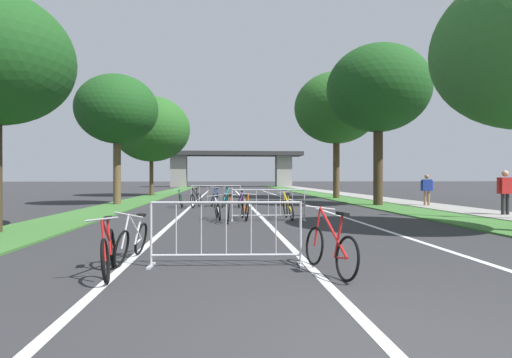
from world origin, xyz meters
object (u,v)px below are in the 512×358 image
at_px(tree_left_oak_mid, 151,129).
at_px(bicycle_silver_9, 217,209).
at_px(bicycle_yellow_3, 288,209).
at_px(bicycle_orange_11, 245,209).
at_px(tree_right_cypress_far, 336,108).
at_px(bicycle_red_0, 109,251).
at_px(bicycle_black_5, 196,199).
at_px(bicycle_teal_7, 225,199).
at_px(tree_left_maple_mid, 117,110).
at_px(bicycle_white_6, 132,241).
at_px(bicycle_blue_4, 215,199).
at_px(bicycle_red_10, 330,248).
at_px(pedestrian_in_red_jacket, 427,187).
at_px(bicycle_orange_1, 229,210).
at_px(bicycle_purple_2, 241,200).
at_px(crowd_barrier_nearest, 226,234).
at_px(crowd_barrier_second, 268,205).
at_px(crowd_barrier_third, 216,196).
at_px(pedestrian_strolling, 505,188).
at_px(tree_right_pine_far, 378,89).
at_px(bicycle_green_8, 181,200).

xyz_separation_m(tree_left_oak_mid, bicycle_silver_9, (5.36, -18.09, -4.87)).
xyz_separation_m(bicycle_yellow_3, bicycle_orange_11, (-1.49, -0.03, -0.02)).
bearing_deg(tree_right_cypress_far, bicycle_silver_9, -121.12).
distance_m(bicycle_red_0, bicycle_black_5, 13.43).
relative_size(tree_left_oak_mid, bicycle_teal_7, 4.71).
distance_m(tree_left_maple_mid, bicycle_white_6, 15.67).
bearing_deg(bicycle_blue_4, bicycle_red_10, 106.57).
xyz_separation_m(bicycle_silver_9, pedestrian_in_red_jacket, (10.17, 5.20, 0.62)).
bearing_deg(bicycle_yellow_3, bicycle_teal_7, 108.95).
distance_m(bicycle_silver_9, bicycle_orange_11, 0.95).
distance_m(tree_left_maple_mid, bicycle_orange_1, 11.35).
bearing_deg(bicycle_yellow_3, bicycle_blue_4, 110.45).
relative_size(tree_right_cypress_far, bicycle_silver_9, 5.50).
xyz_separation_m(bicycle_teal_7, pedestrian_in_red_jacket, (9.86, -0.55, 0.59)).
distance_m(bicycle_orange_1, bicycle_purple_2, 6.62).
height_order(bicycle_white_6, bicycle_teal_7, bicycle_teal_7).
bearing_deg(bicycle_silver_9, crowd_barrier_nearest, -94.77).
bearing_deg(bicycle_silver_9, bicycle_teal_7, 80.28).
relative_size(tree_left_oak_mid, crowd_barrier_second, 3.12).
height_order(crowd_barrier_second, bicycle_silver_9, crowd_barrier_second).
xyz_separation_m(bicycle_yellow_3, bicycle_silver_9, (-2.44, -0.05, -0.01)).
xyz_separation_m(crowd_barrier_third, bicycle_yellow_3, (2.59, -6.22, -0.16)).
height_order(bicycle_yellow_3, pedestrian_strolling, pedestrian_strolling).
height_order(crowd_barrier_third, bicycle_silver_9, crowd_barrier_third).
relative_size(tree_right_pine_far, crowd_barrier_nearest, 3.27).
bearing_deg(bicycle_black_5, bicycle_orange_1, 115.10).
distance_m(bicycle_white_6, pedestrian_in_red_jacket, 16.53).
distance_m(tree_left_oak_mid, crowd_barrier_nearest, 26.30).
relative_size(bicycle_yellow_3, bicycle_teal_7, 1.02).
distance_m(tree_left_oak_mid, bicycle_black_5, 13.86).
xyz_separation_m(tree_right_pine_far, tree_right_cypress_far, (-0.13, 7.05, 0.25)).
bearing_deg(crowd_barrier_nearest, tree_right_cypress_far, 69.27).
bearing_deg(bicycle_black_5, bicycle_blue_4, -125.20).
bearing_deg(bicycle_white_6, bicycle_red_10, 166.17).
height_order(tree_left_oak_mid, bicycle_red_10, tree_left_oak_mid).
bearing_deg(pedestrian_in_red_jacket, bicycle_red_10, -109.25).
relative_size(tree_left_maple_mid, crowd_barrier_nearest, 2.73).
xyz_separation_m(bicycle_purple_2, pedestrian_in_red_jacket, (9.07, -0.54, 0.62)).
xyz_separation_m(crowd_barrier_second, bicycle_orange_11, (-0.75, 0.48, -0.18)).
height_order(crowd_barrier_second, crowd_barrier_third, same).
relative_size(crowd_barrier_nearest, bicycle_silver_9, 1.59).
height_order(crowd_barrier_second, bicycle_red_10, crowd_barrier_second).
distance_m(tree_right_pine_far, bicycle_red_10, 16.14).
distance_m(crowd_barrier_second, pedestrian_in_red_jacket, 10.20).
distance_m(tree_left_maple_mid, bicycle_blue_4, 6.99).
distance_m(crowd_barrier_nearest, bicycle_silver_9, 7.18).
xyz_separation_m(tree_left_maple_mid, bicycle_blue_4, (5.11, -1.20, -4.62)).
xyz_separation_m(bicycle_black_5, pedestrian_in_red_jacket, (11.27, -0.61, 0.59)).
bearing_deg(bicycle_yellow_3, bicycle_green_8, 125.14).
relative_size(bicycle_teal_7, bicycle_orange_11, 0.97).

